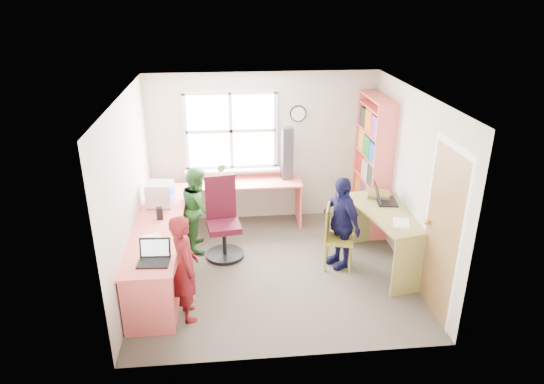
# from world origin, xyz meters

# --- Properties ---
(room) EXTENTS (3.64, 3.44, 2.44)m
(room) POSITION_xyz_m (0.01, 0.10, 1.22)
(room) COLOR #463F37
(room) RESTS_ON ground
(l_desk) EXTENTS (2.38, 2.95, 0.75)m
(l_desk) POSITION_xyz_m (-1.31, -0.28, 0.46)
(l_desk) COLOR #FF6D65
(l_desk) RESTS_ON ground
(right_desk) EXTENTS (0.94, 1.55, 0.83)m
(right_desk) POSITION_xyz_m (1.54, -0.03, 0.60)
(right_desk) COLOR tan
(right_desk) RESTS_ON ground
(bookshelf) EXTENTS (0.30, 1.02, 2.10)m
(bookshelf) POSITION_xyz_m (1.65, 1.19, 1.00)
(bookshelf) COLOR #FF6D65
(bookshelf) RESTS_ON ground
(swivel_chair) EXTENTS (0.62, 0.62, 1.17)m
(swivel_chair) POSITION_xyz_m (-0.67, 0.50, 0.50)
(swivel_chair) COLOR black
(swivel_chair) RESTS_ON ground
(wooden_chair) EXTENTS (0.48, 0.48, 0.89)m
(wooden_chair) POSITION_xyz_m (0.83, 0.03, 0.48)
(wooden_chair) COLOR olive
(wooden_chair) RESTS_ON ground
(crt_monitor) EXTENTS (0.39, 0.35, 0.34)m
(crt_monitor) POSITION_xyz_m (-1.52, 0.63, 0.92)
(crt_monitor) COLOR silver
(crt_monitor) RESTS_ON l_desk
(laptop_left) EXTENTS (0.37, 0.31, 0.24)m
(laptop_left) POSITION_xyz_m (-1.43, -0.87, 0.81)
(laptop_left) COLOR black
(laptop_left) RESTS_ON l_desk
(laptop_right) EXTENTS (0.35, 0.40, 0.25)m
(laptop_right) POSITION_xyz_m (1.54, 0.26, 0.89)
(laptop_right) COLOR black
(laptop_right) RESTS_ON right_desk
(speaker_a) EXTENTS (0.09, 0.09, 0.16)m
(speaker_a) POSITION_xyz_m (-1.49, 0.20, 0.83)
(speaker_a) COLOR black
(speaker_a) RESTS_ON l_desk
(speaker_b) EXTENTS (0.11, 0.11, 0.18)m
(speaker_b) POSITION_xyz_m (-1.48, 0.84, 0.84)
(speaker_b) COLOR black
(speaker_b) RESTS_ON l_desk
(cd_tower) EXTENTS (0.19, 0.17, 0.84)m
(cd_tower) POSITION_xyz_m (0.36, 1.48, 1.17)
(cd_tower) COLOR black
(cd_tower) RESTS_ON l_desk
(game_box) EXTENTS (0.38, 0.38, 0.06)m
(game_box) POSITION_xyz_m (1.54, 0.46, 0.86)
(game_box) COLOR red
(game_box) RESTS_ON right_desk
(paper_a) EXTENTS (0.31, 0.36, 0.00)m
(paper_a) POSITION_xyz_m (-1.51, -0.37, 0.75)
(paper_a) COLOR white
(paper_a) RESTS_ON l_desk
(paper_b) EXTENTS (0.27, 0.33, 0.00)m
(paper_b) POSITION_xyz_m (1.57, -0.39, 0.83)
(paper_b) COLOR white
(paper_b) RESTS_ON right_desk
(potted_plant) EXTENTS (0.20, 0.18, 0.31)m
(potted_plant) POSITION_xyz_m (-0.69, 1.42, 0.91)
(potted_plant) COLOR #2E7333
(potted_plant) RESTS_ON l_desk
(person_red) EXTENTS (0.42, 0.54, 1.30)m
(person_red) POSITION_xyz_m (-1.10, -0.89, 0.65)
(person_red) COLOR maroon
(person_red) RESTS_ON ground
(person_green) EXTENTS (0.50, 0.62, 1.24)m
(person_green) POSITION_xyz_m (-1.02, 0.77, 0.62)
(person_green) COLOR #30712D
(person_green) RESTS_ON ground
(person_navy) EXTENTS (0.58, 0.82, 1.30)m
(person_navy) POSITION_xyz_m (0.91, 0.06, 0.65)
(person_navy) COLOR #13133D
(person_navy) RESTS_ON ground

